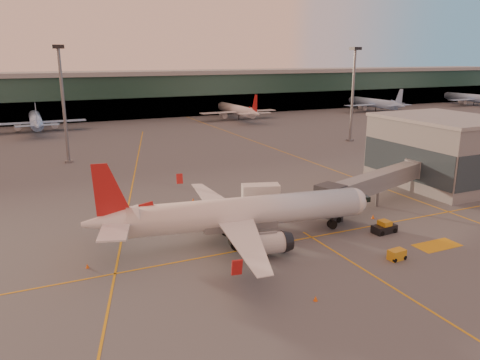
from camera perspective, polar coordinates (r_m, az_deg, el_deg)
name	(u,v)px	position (r m, az deg, el deg)	size (l,w,h in m)	color
ground	(299,258)	(56.89, 7.23, -9.43)	(600.00, 600.00, 0.00)	#4C4F54
taxi_markings	(148,178)	(93.57, -11.20, 0.19)	(100.12, 173.00, 0.01)	orange
terminal	(103,95)	(188.20, -16.33, 9.89)	(400.00, 20.00, 17.60)	#19382D
gate_building	(443,151)	(94.71, 23.48, 3.31)	(18.40, 22.40, 12.60)	slate
mast_west_near	(63,96)	(110.37, -20.81, 9.56)	(2.40, 2.40, 25.60)	slate
mast_east_near	(353,88)	(134.63, 13.63, 10.90)	(2.40, 2.40, 25.60)	slate
distant_aircraft_row	(148,125)	(167.96, -11.19, 6.65)	(350.00, 34.00, 13.00)	#92BEF4
main_airplane	(238,214)	(60.12, -0.29, -4.16)	(37.62, 34.07, 11.37)	white
jet_bridge	(383,181)	(78.39, 17.01, -0.08)	(28.17, 11.90, 5.70)	slate
catering_truck	(261,197)	(71.52, 2.59, -2.03)	(6.16, 4.04, 4.41)	#A61729
gpu_cart	(397,255)	(58.88, 18.58, -8.63)	(2.19, 1.42, 1.22)	gold
pushback_tug	(384,228)	(66.85, 17.20, -5.59)	(3.41, 1.99, 1.70)	black
cone_nose	(373,217)	(72.12, 15.91, -4.31)	(0.49, 0.49, 0.62)	#EE5E0C
cone_tail	(87,266)	(56.66, -18.12, -9.93)	(0.40, 0.40, 0.51)	#EE5E0C
cone_wing_right	(316,298)	(47.97, 9.20, -14.07)	(0.42, 0.42, 0.53)	#EE5E0C
cone_wing_left	(193,200)	(77.86, -5.74, -2.40)	(0.43, 0.43, 0.55)	#EE5E0C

